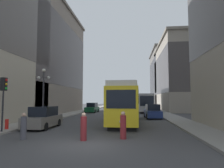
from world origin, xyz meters
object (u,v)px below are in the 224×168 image
object	(u,v)px
transit_bus	(145,102)
pedestrian_crossing_near	(84,127)
parked_car_left_mid	(43,118)
lamp_post_left_near	(43,86)
streetcar	(126,103)
parked_car_left_near	(92,108)
fire_hydrant	(7,124)
traffic_light_near_left	(4,90)
pedestrian_crossing_far	(123,126)
parked_car_right_far	(153,112)
pedestrian_on_sidewalk	(24,127)

from	to	relation	value
transit_bus	pedestrian_crossing_near	distance (m)	28.53
transit_bus	parked_car_left_mid	bearing A→B (deg)	-112.33
lamp_post_left_near	transit_bus	bearing A→B (deg)	58.10
streetcar	parked_car_left_near	world-z (taller)	streetcar
parked_car_left_near	fire_hydrant	world-z (taller)	parked_car_left_near
traffic_light_near_left	pedestrian_crossing_near	bearing A→B (deg)	-15.64
parked_car_left_near	pedestrian_crossing_near	distance (m)	25.96
fire_hydrant	pedestrian_crossing_far	bearing A→B (deg)	-13.52
traffic_light_near_left	fire_hydrant	bearing A→B (deg)	109.74
streetcar	parked_car_right_far	xyz separation A→B (m)	(3.26, 5.56, -1.26)
streetcar	parked_car_left_near	bearing A→B (deg)	114.98
pedestrian_on_sidewalk	pedestrian_crossing_near	bearing A→B (deg)	-102.63
traffic_light_near_left	lamp_post_left_near	world-z (taller)	lamp_post_left_near
traffic_light_near_left	fire_hydrant	xyz separation A→B (m)	(-0.41, 1.14, -2.59)
parked_car_left_mid	traffic_light_near_left	distance (m)	4.09
transit_bus	parked_car_right_far	xyz separation A→B (m)	(0.07, -13.19, -1.10)
parked_car_left_near	parked_car_left_mid	bearing A→B (deg)	-87.45
streetcar	lamp_post_left_near	distance (m)	9.00
pedestrian_crossing_far	fire_hydrant	xyz separation A→B (m)	(-9.07, 2.18, -0.26)
parked_car_left_mid	pedestrian_on_sidewalk	distance (m)	4.85
parked_car_right_far	pedestrian_crossing_far	xyz separation A→B (m)	(-3.20, -14.05, -0.06)
transit_bus	parked_car_right_far	bearing A→B (deg)	-88.54
transit_bus	pedestrian_crossing_near	bearing A→B (deg)	-99.83
parked_car_left_near	parked_car_right_far	size ratio (longest dim) A/B	0.97
parked_car_right_far	fire_hydrant	size ratio (longest dim) A/B	6.39
streetcar	fire_hydrant	world-z (taller)	streetcar
fire_hydrant	pedestrian_crossing_near	bearing A→B (deg)	-23.35
transit_bus	parked_car_left_near	xyz separation A→B (m)	(-10.11, -2.44, -1.10)
transit_bus	pedestrian_crossing_far	size ratio (longest dim) A/B	7.03
pedestrian_crossing_near	lamp_post_left_near	world-z (taller)	lamp_post_left_near
parked_car_right_far	pedestrian_crossing_near	world-z (taller)	parked_car_right_far
pedestrian_crossing_near	pedestrian_crossing_far	world-z (taller)	pedestrian_crossing_far
transit_bus	pedestrian_on_sidewalk	size ratio (longest dim) A/B	7.35
pedestrian_crossing_near	streetcar	bearing A→B (deg)	71.92
parked_car_left_mid	lamp_post_left_near	size ratio (longest dim) A/B	0.79
parked_car_left_near	pedestrian_on_sidewalk	xyz separation A→B (m)	(0.95, -25.56, -0.10)
streetcar	parked_car_left_mid	xyz separation A→B (m)	(-6.92, -4.51, -1.26)
pedestrian_on_sidewalk	fire_hydrant	world-z (taller)	pedestrian_on_sidewalk
traffic_light_near_left	parked_car_left_mid	bearing A→B (deg)	60.30
pedestrian_crossing_far	traffic_light_near_left	xyz separation A→B (m)	(-8.66, 1.04, 2.33)
parked_car_left_near	parked_car_left_mid	distance (m)	20.81
parked_car_right_far	lamp_post_left_near	distance (m)	13.85
parked_car_left_mid	lamp_post_left_near	bearing A→B (deg)	116.18
traffic_light_near_left	pedestrian_on_sidewalk	bearing A→B (deg)	-34.41
parked_car_left_mid	pedestrian_crossing_near	bearing A→B (deg)	-44.78
pedestrian_crossing_far	traffic_light_near_left	bearing A→B (deg)	-50.46
transit_bus	pedestrian_crossing_near	world-z (taller)	transit_bus
streetcar	parked_car_left_mid	bearing A→B (deg)	-144.92
parked_car_left_mid	pedestrian_crossing_far	world-z (taller)	parked_car_left_mid
parked_car_left_mid	parked_car_left_near	bearing A→B (deg)	90.57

